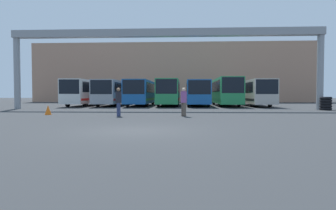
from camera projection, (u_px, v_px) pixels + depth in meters
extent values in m
plane|color=#2D3033|center=(136.00, 131.00, 11.79)|extent=(200.00, 200.00, 0.00)
cube|color=tan|center=(175.00, 74.00, 58.85)|extent=(51.54, 12.00, 10.66)
cylinder|color=gray|center=(17.00, 74.00, 29.20)|extent=(0.60, 0.60, 6.88)
cylinder|color=gray|center=(320.00, 72.00, 27.63)|extent=(0.60, 0.60, 6.88)
cube|color=gray|center=(164.00, 33.00, 28.27)|extent=(29.48, 0.80, 0.70)
cube|color=silver|center=(85.00, 92.00, 36.86)|extent=(2.41, 10.06, 2.76)
cube|color=black|center=(69.00, 87.00, 31.84)|extent=(2.22, 0.06, 1.55)
cube|color=black|center=(85.00, 88.00, 36.84)|extent=(2.44, 8.55, 1.16)
cube|color=red|center=(85.00, 99.00, 36.89)|extent=(2.44, 9.56, 0.24)
cylinder|color=black|center=(68.00, 102.00, 34.15)|extent=(0.28, 0.99, 0.99)
cylinder|color=black|center=(86.00, 102.00, 34.04)|extent=(0.28, 0.99, 0.99)
cylinder|color=black|center=(84.00, 101.00, 39.77)|extent=(0.28, 0.99, 0.99)
cylinder|color=black|center=(100.00, 101.00, 39.66)|extent=(0.28, 0.99, 0.99)
cube|color=#999EA5|center=(113.00, 92.00, 37.20)|extent=(2.52, 11.11, 2.70)
cube|color=black|center=(101.00, 87.00, 31.66)|extent=(2.32, 0.06, 1.51)
cube|color=black|center=(113.00, 88.00, 37.18)|extent=(2.55, 9.44, 1.13)
cube|color=red|center=(113.00, 99.00, 37.23)|extent=(2.55, 10.56, 0.24)
cylinder|color=black|center=(98.00, 102.00, 34.20)|extent=(0.28, 1.00, 1.00)
cylinder|color=black|center=(117.00, 102.00, 34.08)|extent=(0.28, 1.00, 1.00)
cylinder|color=black|center=(111.00, 101.00, 40.40)|extent=(0.28, 1.00, 1.00)
cylinder|color=black|center=(127.00, 101.00, 40.28)|extent=(0.28, 1.00, 1.00)
cube|color=#1959A5|center=(141.00, 92.00, 37.09)|extent=(2.55, 11.28, 2.71)
cube|color=black|center=(133.00, 87.00, 31.47)|extent=(2.35, 0.06, 1.51)
cube|color=black|center=(141.00, 88.00, 37.07)|extent=(2.58, 9.59, 1.14)
cube|color=#268C4C|center=(141.00, 99.00, 37.12)|extent=(2.58, 10.72, 0.24)
cylinder|color=black|center=(127.00, 102.00, 34.05)|extent=(0.28, 1.01, 1.01)
cylinder|color=black|center=(147.00, 102.00, 33.92)|extent=(0.28, 1.01, 1.01)
cylinder|color=black|center=(136.00, 101.00, 40.35)|extent=(0.28, 1.01, 1.01)
cylinder|color=black|center=(153.00, 101.00, 40.23)|extent=(0.28, 1.01, 1.01)
cube|color=#268C4C|center=(169.00, 92.00, 37.40)|extent=(2.45, 12.27, 2.77)
cube|color=black|center=(166.00, 86.00, 31.28)|extent=(2.25, 0.06, 1.55)
cube|color=black|center=(169.00, 88.00, 37.38)|extent=(2.48, 10.43, 1.16)
cube|color=red|center=(169.00, 99.00, 37.43)|extent=(2.48, 11.65, 0.24)
cylinder|color=black|center=(158.00, 103.00, 34.07)|extent=(0.28, 0.91, 0.91)
cylinder|color=black|center=(177.00, 103.00, 33.96)|extent=(0.28, 0.91, 0.91)
cylinder|color=black|center=(163.00, 101.00, 40.93)|extent=(0.28, 0.91, 0.91)
cylinder|color=black|center=(178.00, 101.00, 40.81)|extent=(0.28, 0.91, 0.91)
cube|color=#1959A5|center=(197.00, 92.00, 36.63)|extent=(2.56, 11.09, 2.65)
cube|color=black|center=(199.00, 87.00, 31.09)|extent=(2.35, 0.06, 1.48)
cube|color=black|center=(197.00, 88.00, 36.61)|extent=(2.59, 9.43, 1.11)
cube|color=black|center=(197.00, 99.00, 36.66)|extent=(2.59, 10.54, 0.24)
cylinder|color=black|center=(188.00, 102.00, 33.63)|extent=(0.28, 1.04, 1.04)
cylinder|color=black|center=(208.00, 102.00, 33.51)|extent=(0.28, 1.04, 1.04)
cylinder|color=black|center=(188.00, 101.00, 39.83)|extent=(0.28, 1.04, 1.04)
cylinder|color=black|center=(205.00, 101.00, 39.71)|extent=(0.28, 1.04, 1.04)
cube|color=#268C4C|center=(225.00, 91.00, 36.86)|extent=(2.50, 11.95, 2.95)
cube|color=black|center=(233.00, 85.00, 30.90)|extent=(2.30, 0.06, 1.65)
cube|color=black|center=(225.00, 87.00, 36.84)|extent=(2.53, 10.16, 1.24)
cube|color=#268C4C|center=(225.00, 99.00, 36.89)|extent=(2.53, 11.35, 0.24)
cylinder|color=black|center=(219.00, 102.00, 33.63)|extent=(0.28, 1.00, 1.00)
cylinder|color=black|center=(239.00, 103.00, 33.51)|extent=(0.28, 1.00, 1.00)
cylinder|color=black|center=(214.00, 101.00, 40.30)|extent=(0.28, 1.00, 1.00)
cylinder|color=black|center=(230.00, 101.00, 40.19)|extent=(0.28, 1.00, 1.00)
cube|color=beige|center=(253.00, 92.00, 36.91)|extent=(2.47, 12.42, 2.72)
cube|color=black|center=(267.00, 87.00, 30.72)|extent=(2.27, 0.06, 1.52)
cube|color=black|center=(253.00, 88.00, 36.89)|extent=(2.50, 10.56, 1.14)
cube|color=black|center=(253.00, 99.00, 36.94)|extent=(2.50, 11.80, 0.24)
cylinder|color=black|center=(250.00, 103.00, 33.54)|extent=(0.28, 0.96, 0.96)
cylinder|color=black|center=(270.00, 103.00, 33.43)|extent=(0.28, 0.96, 0.96)
cylinder|color=black|center=(239.00, 101.00, 40.48)|extent=(0.28, 0.96, 0.96)
cylinder|color=black|center=(255.00, 101.00, 40.37)|extent=(0.28, 0.96, 0.96)
cylinder|color=navy|center=(119.00, 109.00, 19.51)|extent=(0.20, 0.20, 0.88)
cylinder|color=navy|center=(118.00, 110.00, 19.34)|extent=(0.20, 0.20, 0.88)
cylinder|color=black|center=(119.00, 97.00, 19.40)|extent=(0.38, 0.38, 0.73)
sphere|color=#8C6647|center=(119.00, 90.00, 19.38)|extent=(0.24, 0.24, 0.24)
cylinder|color=brown|center=(185.00, 110.00, 19.33)|extent=(0.20, 0.20, 0.88)
cylinder|color=brown|center=(183.00, 109.00, 19.47)|extent=(0.20, 0.20, 0.88)
cylinder|color=#8C4C8C|center=(184.00, 97.00, 19.37)|extent=(0.39, 0.39, 0.74)
sphere|color=beige|center=(184.00, 90.00, 19.35)|extent=(0.24, 0.24, 0.24)
cone|color=orange|center=(48.00, 110.00, 20.83)|extent=(0.46, 0.46, 0.68)
torus|color=black|center=(326.00, 109.00, 26.88)|extent=(1.04, 1.04, 0.24)
torus|color=black|center=(326.00, 106.00, 26.87)|extent=(1.04, 1.04, 0.24)
torus|color=black|center=(326.00, 103.00, 26.86)|extent=(1.04, 1.04, 0.24)
torus|color=black|center=(326.00, 101.00, 26.85)|extent=(1.04, 1.04, 0.24)
torus|color=black|center=(326.00, 98.00, 26.84)|extent=(1.04, 1.04, 0.24)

